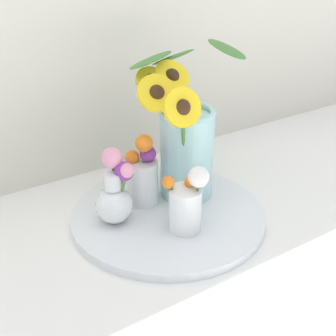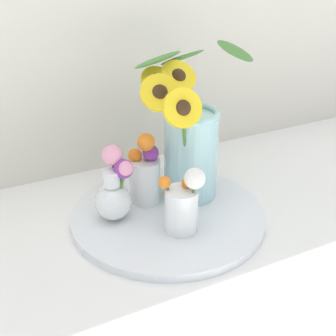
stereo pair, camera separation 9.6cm
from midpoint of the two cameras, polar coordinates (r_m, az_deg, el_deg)
name	(u,v)px [view 1 (the left image)]	position (r m, az deg, el deg)	size (l,w,h in m)	color
ground_plane	(182,243)	(0.95, -1.23, -9.20)	(6.00, 6.00, 0.00)	white
serving_tray	(168,215)	(1.02, -2.71, -5.85)	(0.42, 0.42, 0.02)	silver
mason_jar_sunflowers	(184,141)	(1.02, -0.71, 3.27)	(0.25, 0.22, 0.34)	#9ED1D6
vase_small_center	(187,203)	(0.92, -0.68, -4.41)	(0.08, 0.07, 0.14)	white
vase_bulb_right	(115,194)	(0.96, -9.30, -3.19)	(0.08, 0.08, 0.16)	white
vase_small_back	(141,176)	(1.02, -5.96, -1.01)	(0.07, 0.07, 0.17)	white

